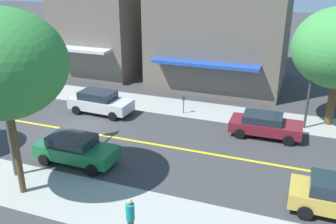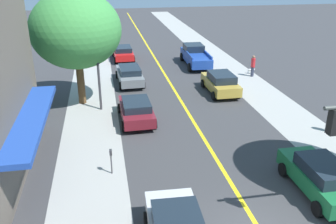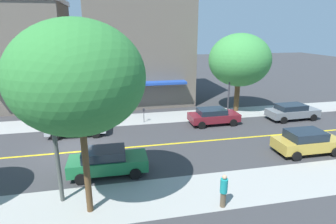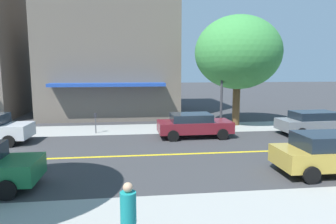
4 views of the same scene
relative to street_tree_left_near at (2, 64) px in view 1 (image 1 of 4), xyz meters
The scene contains 15 objects.
ground_plane 9.24m from the street_tree_left_near, 167.78° to the right, with size 140.00×140.00×0.00m, color #38383A.
sidewalk_left 14.49m from the street_tree_left_near, behind, with size 3.37×126.00×0.01m, color #9E9E99.
sidewalk_right 6.35m from the street_tree_left_near, 105.86° to the right, with size 3.37×126.00×0.01m, color #9E9E99.
road_centerline_stripe 9.24m from the street_tree_left_near, 167.78° to the right, with size 0.20×126.00×0.00m, color yellow.
pale_office_building 21.76m from the street_tree_left_near, 161.66° to the right, with size 10.02×7.74×11.01m.
brick_apartment_block 21.17m from the street_tree_left_near, 167.55° to the left, with size 10.80×11.30×14.13m.
street_tree_left_near is the anchor object (origin of this frame).
fire_hydrant 13.49m from the street_tree_left_near, behind, with size 0.44×0.24×0.88m.
parking_meter 13.72m from the street_tree_left_near, 161.67° to the left, with size 0.12×0.18×1.27m.
traffic_light_mast 3.76m from the street_tree_left_near, 150.49° to the right, with size 4.24×0.32×5.53m.
street_lamp 17.53m from the street_tree_left_near, 135.50° to the left, with size 0.70×0.36×6.21m.
silver_sedan_left_curb 11.45m from the street_tree_left_near, behind, with size 2.20×4.58×1.61m.
maroon_sedan_left_curb 15.21m from the street_tree_left_near, 136.03° to the left, with size 2.15×4.36×1.40m.
green_sedan_right_curb 6.32m from the street_tree_left_near, 166.24° to the left, with size 2.01×4.44×1.56m.
pedestrian_teal_shirt 8.13m from the street_tree_left_near, 81.02° to the left, with size 0.35×0.35×1.67m.
Camera 1 is at (18.32, 13.10, 10.03)m, focal length 39.86 mm.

